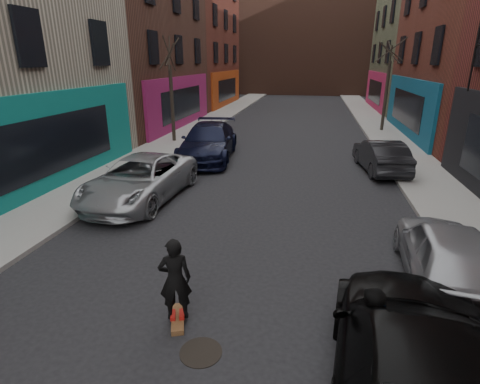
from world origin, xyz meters
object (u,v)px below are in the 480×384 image
at_px(skateboard, 178,319).
at_px(tree_right_far, 388,77).
at_px(parked_left_end, 208,142).
at_px(tree_left_far, 171,82).
at_px(skateboarder, 175,279).
at_px(parked_right_mid, 423,382).
at_px(parked_left_far, 140,179).
at_px(parked_right_far, 448,254).
at_px(parked_right_end, 381,156).
at_px(manhole, 201,352).
at_px(pedestrian, 367,337).

bearing_deg(skateboard, tree_right_far, 52.60).
bearing_deg(skateboard, parked_left_end, 83.18).
xyz_separation_m(tree_left_far, skateboard, (5.67, -15.02, -3.33)).
distance_m(skateboard, skateboarder, 0.83).
bearing_deg(parked_right_mid, parked_left_end, -57.40).
distance_m(parked_left_far, skateboard, 6.80).
bearing_deg(parked_right_far, tree_right_far, -90.50).
xyz_separation_m(parked_left_far, skateboard, (3.42, -5.84, -0.68)).
height_order(tree_right_far, parked_left_far, tree_right_far).
height_order(parked_left_far, parked_right_far, parked_left_far).
bearing_deg(parked_right_end, skateboarder, 57.43).
height_order(tree_left_far, skateboarder, tree_left_far).
bearing_deg(manhole, parked_right_end, 69.12).
xyz_separation_m(parked_left_end, skateboard, (2.67, -11.74, -0.78)).
height_order(skateboarder, manhole, skateboarder).
xyz_separation_m(parked_left_far, skateboarder, (3.42, -5.84, 0.15)).
height_order(parked_left_far, parked_left_end, parked_left_end).
xyz_separation_m(parked_left_far, parked_right_end, (8.55, 5.24, -0.05)).
bearing_deg(tree_left_far, parked_left_end, -47.62).
bearing_deg(parked_right_far, parked_right_mid, 73.68).
xyz_separation_m(skateboard, skateboarder, (0.00, 0.00, 0.83)).
relative_size(skateboard, manhole, 1.14).
height_order(tree_left_far, skateboard, tree_left_far).
bearing_deg(parked_left_far, skateboard, -56.50).
bearing_deg(parked_left_far, parked_left_end, 85.94).
bearing_deg(manhole, parked_left_end, 104.96).
relative_size(tree_left_far, parked_right_far, 1.55).
xyz_separation_m(tree_right_far, skateboard, (-6.73, -21.02, -3.48)).
bearing_deg(pedestrian, parked_right_end, -135.66).
height_order(parked_left_end, pedestrian, parked_left_end).
distance_m(parked_right_mid, manhole, 3.29).
height_order(skateboarder, pedestrian, skateboarder).
bearing_deg(skateboarder, parked_left_end, -96.82).
xyz_separation_m(parked_right_end, skateboard, (-5.13, -11.08, -0.63)).
height_order(parked_right_mid, pedestrian, parked_right_mid).
bearing_deg(parked_right_mid, parked_left_far, -38.91).
height_order(parked_left_end, skateboard, parked_left_end).
bearing_deg(pedestrian, skateboard, -49.38).
distance_m(tree_right_far, parked_right_mid, 22.85).
xyz_separation_m(tree_left_far, parked_right_mid, (9.40, -16.49, -2.56)).
relative_size(parked_right_mid, parked_right_far, 1.35).
xyz_separation_m(tree_right_far, manhole, (-6.08, -21.70, -3.52)).
bearing_deg(skateboarder, tree_right_far, -127.40).
bearing_deg(parked_right_end, parked_left_end, -12.55).
relative_size(tree_left_far, parked_right_mid, 1.15).
xyz_separation_m(skateboarder, pedestrian, (3.16, -0.74, -0.10)).
bearing_deg(manhole, pedestrian, -1.49).
bearing_deg(skateboard, manhole, -66.01).
bearing_deg(tree_left_far, parked_left_far, -76.21).
relative_size(tree_right_far, pedestrian, 4.39).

